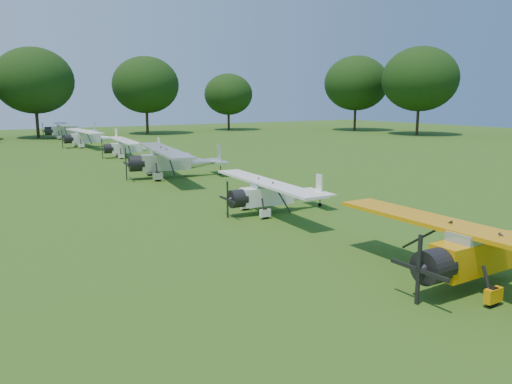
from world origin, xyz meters
TOP-DOWN VIEW (x-y plane):
  - ground at (0.00, 0.00)m, footprint 160.00×160.00m
  - tree_belt at (3.57, 0.16)m, footprint 137.36×130.27m
  - aircraft_2 at (-0.27, -13.13)m, footprint 6.43×10.21m
  - aircraft_3 at (-0.11, -1.45)m, footprint 5.70×9.08m
  - aircraft_4 at (0.01, 11.81)m, footprint 7.42×11.74m
  - aircraft_5 at (1.48, 25.87)m, footprint 5.94×9.46m
  - aircraft_6 at (0.73, 38.66)m, footprint 6.79×10.80m
  - aircraft_7 at (1.36, 52.74)m, footprint 7.46×11.88m

SIDE VIEW (x-z plane):
  - ground at x=0.00m, z-range 0.00..0.00m
  - aircraft_3 at x=-0.11m, z-range 0.15..1.94m
  - aircraft_5 at x=1.48m, z-range 0.16..2.02m
  - aircraft_2 at x=-0.27m, z-range 0.17..2.19m
  - aircraft_6 at x=0.73m, z-range 0.18..2.31m
  - aircraft_4 at x=0.01m, z-range 0.19..2.50m
  - aircraft_7 at x=1.36m, z-range 0.20..2.53m
  - tree_belt at x=3.57m, z-range 0.77..15.29m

